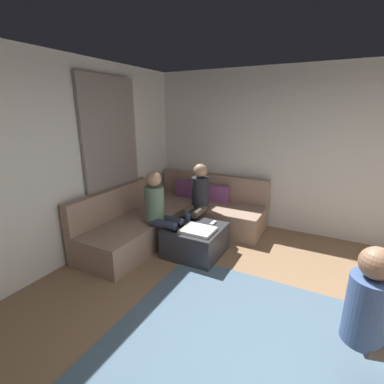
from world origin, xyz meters
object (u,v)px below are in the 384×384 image
game_remote (213,223)px  ottoman (195,240)px  person_on_couch_back (197,198)px  sectional_couch (175,217)px  person_on_couch_side (160,209)px  coffee_mug (188,217)px  person_on_armchair (381,320)px

game_remote → ottoman: bearing=-129.3°
ottoman → person_on_couch_back: bearing=113.7°
sectional_couch → ottoman: bearing=-37.9°
ottoman → person_on_couch_side: person_on_couch_side is taller
sectional_couch → ottoman: sectional_couch is taller
sectional_couch → person_on_couch_side: bearing=-77.2°
coffee_mug → game_remote: bearing=5.7°
person_on_couch_side → sectional_couch: bearing=-167.2°
coffee_mug → person_on_couch_side: size_ratio=0.08×
person_on_couch_side → coffee_mug: bearing=142.1°
sectional_couch → person_on_armchair: person_on_armchair is taller
coffee_mug → person_on_couch_side: bearing=-127.9°
person_on_couch_back → coffee_mug: bearing=93.1°
person_on_armchair → ottoman: bearing=-135.8°
coffee_mug → person_on_armchair: size_ratio=0.08×
game_remote → person_on_couch_side: (-0.66, -0.38, 0.23)m
sectional_couch → person_on_couch_side: size_ratio=2.12×
coffee_mug → sectional_couch: bearing=142.9°
game_remote → person_on_couch_side: bearing=-150.3°
coffee_mug → game_remote: 0.40m
ottoman → person_on_couch_side: size_ratio=0.63×
coffee_mug → game_remote: coffee_mug is taller
ottoman → person_on_armchair: person_on_armchair is taller
person_on_couch_back → person_on_couch_side: size_ratio=1.00×
ottoman → game_remote: 0.36m
person_on_couch_side → person_on_armchair: (2.54, -1.10, -0.01)m
sectional_couch → person_on_armchair: bearing=-33.0°
sectional_couch → person_on_armchair: 3.23m
ottoman → person_on_couch_side: 0.68m
ottoman → person_on_armchair: (2.06, -1.25, 0.43)m
person_on_couch_back → game_remote: bearing=142.1°
sectional_couch → person_on_couch_side: (0.15, -0.65, 0.38)m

